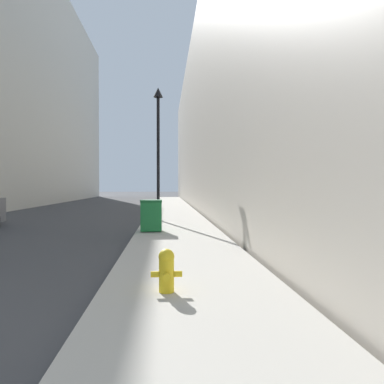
% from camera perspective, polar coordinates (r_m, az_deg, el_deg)
% --- Properties ---
extents(sidewalk_right, '(2.93, 60.00, 0.15)m').
position_cam_1_polar(sidewalk_right, '(21.27, -2.85, -3.45)').
color(sidewalk_right, '#B7B2A8').
rests_on(sidewalk_right, ground).
extents(building_right_stone, '(12.00, 60.00, 13.33)m').
position_cam_1_polar(building_right_stone, '(30.68, 11.31, 10.26)').
color(building_right_stone, beige).
rests_on(building_right_stone, ground).
extents(fire_hydrant, '(0.47, 0.35, 0.64)m').
position_cam_1_polar(fire_hydrant, '(5.66, -3.91, -11.70)').
color(fire_hydrant, yellow).
rests_on(fire_hydrant, sidewalk_right).
extents(trash_bin, '(0.72, 0.68, 1.09)m').
position_cam_1_polar(trash_bin, '(12.92, -6.21, -3.54)').
color(trash_bin, '#1E7538').
rests_on(trash_bin, sidewalk_right).
extents(lamppost, '(0.43, 0.43, 6.01)m').
position_cam_1_polar(lamppost, '(17.18, -5.18, 8.30)').
color(lamppost, black).
rests_on(lamppost, sidewalk_right).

